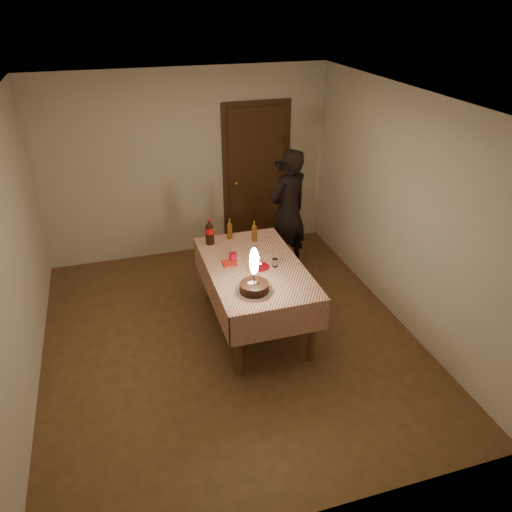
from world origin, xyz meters
name	(u,v)px	position (x,y,z in m)	size (l,w,h in m)	color
ground	(230,337)	(0.00, 0.00, 0.00)	(4.00, 4.50, 0.01)	brown
room_shell	(227,197)	(0.03, 0.08, 1.65)	(4.04, 4.54, 2.62)	beige
dining_table	(255,274)	(0.33, 0.13, 0.70)	(1.02, 1.72, 0.80)	brown
birthday_cake	(254,282)	(0.18, -0.37, 0.92)	(0.37, 0.37, 0.49)	white
red_plate	(259,267)	(0.37, 0.08, 0.81)	(0.22, 0.22, 0.01)	#A60B16
red_cup	(233,257)	(0.14, 0.29, 0.85)	(0.08, 0.08, 0.10)	#B20C25
clear_cup	(275,263)	(0.54, 0.05, 0.85)	(0.07, 0.07, 0.09)	white
napkin_stack	(229,263)	(0.08, 0.24, 0.81)	(0.15, 0.15, 0.02)	red
cola_bottle	(210,232)	(-0.01, 0.79, 0.96)	(0.10, 0.10, 0.32)	black
amber_bottle_left	(230,229)	(0.24, 0.86, 0.92)	(0.06, 0.06, 0.25)	#57310E
amber_bottle_right	(254,232)	(0.51, 0.71, 0.92)	(0.06, 0.06, 0.25)	#57310E
photographer	(288,211)	(1.16, 1.32, 0.85)	(0.73, 0.63, 1.70)	black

